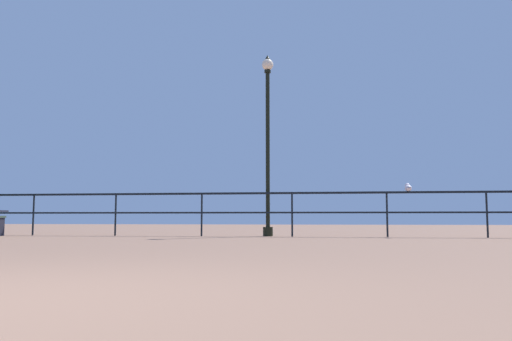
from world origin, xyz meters
The scene contains 3 objects.
pier_railing centered at (0.00, 9.47, 0.78)m, with size 24.07×0.05×1.05m.
lamppost_center centered at (0.50, 9.65, 2.53)m, with size 0.29×0.29×4.46m.
seagull_on_rail centered at (3.77, 9.49, 1.14)m, with size 0.16×0.41×0.19m.
Camera 1 is at (1.83, -2.35, 0.44)m, focal length 35.07 mm.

